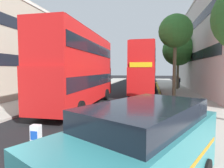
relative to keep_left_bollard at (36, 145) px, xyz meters
name	(u,v)px	position (x,y,z in m)	size (l,w,h in m)	color
sidewalk_right	(186,99)	(6.50, 13.53, -0.54)	(4.00, 80.00, 0.14)	#ADA89E
sidewalk_left	(58,95)	(-6.50, 13.53, -0.54)	(4.00, 80.00, 0.14)	#ADA89E
kerb_line_outer	(164,103)	(4.40, 11.53, -0.60)	(0.10, 56.00, 0.01)	yellow
kerb_line_inner	(162,103)	(4.24, 11.53, -0.60)	(0.10, 56.00, 0.01)	yellow
traffic_island	(37,163)	(0.00, 0.00, -0.56)	(1.10, 2.20, 0.10)	#ADA89E
keep_left_bollard	(36,145)	(0.00, 0.00, 0.00)	(0.36, 0.28, 1.11)	silver
double_decker_bus_away	(80,67)	(-2.00, 8.69, 2.42)	(2.87, 10.83, 5.64)	red
double_decker_bus_oncoming	(144,68)	(2.48, 17.48, 2.42)	(2.97, 10.86, 5.64)	red
taxi_minivan	(140,155)	(3.13, -1.03, 0.46)	(3.87, 5.13, 2.12)	teal
pedestrian_far	(179,82)	(7.41, 24.94, 0.38)	(0.34, 0.22, 1.62)	#2D2D38
street_tree_near	(178,50)	(6.91, 22.98, 4.96)	(4.34, 4.34, 7.62)	#6B6047
street_tree_far	(175,32)	(5.50, 14.37, 5.89)	(3.20, 3.20, 8.03)	#6B6047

